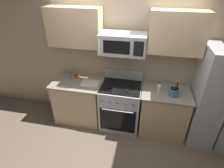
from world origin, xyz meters
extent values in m
plane|color=#6B5B4C|center=(0.00, 0.00, 0.00)|extent=(16.00, 16.00, 0.00)
cube|color=tan|center=(0.00, 1.11, 1.30)|extent=(8.00, 0.10, 2.60)
cube|color=tan|center=(-0.87, 0.71, 0.44)|extent=(0.93, 0.62, 0.88)
cube|color=gray|center=(-0.87, 0.71, 0.90)|extent=(0.97, 0.66, 0.03)
cube|color=#B2B5BA|center=(0.00, 0.71, 0.46)|extent=(0.76, 0.66, 0.91)
cube|color=black|center=(0.00, 0.38, 0.36)|extent=(0.67, 0.01, 0.51)
cylinder|color=#B2B5BA|center=(0.00, 0.35, 0.62)|extent=(0.57, 0.02, 0.02)
cube|color=black|center=(0.00, 0.71, 0.92)|extent=(0.73, 0.59, 0.02)
cube|color=#B2B5BA|center=(0.00, 1.01, 1.00)|extent=(0.76, 0.06, 0.18)
torus|color=black|center=(-0.18, 0.57, 0.93)|extent=(0.17, 0.17, 0.02)
torus|color=black|center=(0.18, 0.57, 0.93)|extent=(0.17, 0.17, 0.02)
torus|color=black|center=(-0.18, 0.85, 0.93)|extent=(0.17, 0.17, 0.02)
torus|color=black|center=(0.18, 0.85, 0.93)|extent=(0.17, 0.17, 0.02)
cylinder|color=#4C4C51|center=(-0.27, 0.37, 0.79)|extent=(0.04, 0.02, 0.04)
cylinder|color=#4C4C51|center=(-0.14, 0.37, 0.79)|extent=(0.04, 0.02, 0.04)
cylinder|color=#4C4C51|center=(0.00, 0.37, 0.79)|extent=(0.04, 0.02, 0.04)
cylinder|color=#4C4C51|center=(0.14, 0.37, 0.79)|extent=(0.04, 0.02, 0.04)
cylinder|color=#4C4C51|center=(0.27, 0.37, 0.79)|extent=(0.04, 0.02, 0.04)
cube|color=tan|center=(0.83, 0.71, 0.44)|extent=(0.84, 0.62, 0.88)
cube|color=gray|center=(0.83, 0.71, 0.90)|extent=(0.88, 0.66, 0.03)
cube|color=#B2B5BA|center=(1.72, 0.70, 0.90)|extent=(0.87, 0.73, 1.80)
cube|color=#B2B5BA|center=(0.00, 0.74, 1.73)|extent=(0.77, 0.40, 0.33)
cube|color=black|center=(-0.07, 0.54, 1.73)|extent=(0.42, 0.01, 0.21)
cube|color=black|center=(0.28, 0.54, 1.73)|extent=(0.15, 0.01, 0.23)
cylinder|color=#B2B5BA|center=(-0.34, 0.51, 1.73)|extent=(0.02, 0.02, 0.23)
cube|color=tan|center=(-0.88, 0.89, 1.92)|extent=(0.96, 0.34, 0.67)
cube|color=tan|center=(0.83, 0.89, 1.92)|extent=(0.87, 0.34, 0.67)
cylinder|color=teal|center=(0.93, 0.63, 0.98)|extent=(0.17, 0.17, 0.14)
cylinder|color=black|center=(0.93, 0.63, 0.99)|extent=(0.14, 0.14, 0.12)
cylinder|color=olive|center=(0.93, 0.63, 1.09)|extent=(0.08, 0.05, 0.30)
cylinder|color=black|center=(0.96, 0.62, 1.06)|extent=(0.03, 0.07, 0.25)
cylinder|color=orange|center=(0.97, 0.64, 1.08)|extent=(0.03, 0.04, 0.29)
cone|color=#9E7A4C|center=(-0.97, 0.87, 0.94)|extent=(0.19, 0.19, 0.06)
torus|color=#9E7A4C|center=(-0.97, 0.87, 0.97)|extent=(0.20, 0.20, 0.01)
sphere|color=red|center=(-0.96, 0.87, 0.97)|extent=(0.08, 0.08, 0.08)
sphere|color=orange|center=(-0.97, 0.88, 0.97)|extent=(0.07, 0.07, 0.07)
cube|color=silver|center=(-0.60, 0.70, 0.92)|extent=(0.35, 0.28, 0.02)
cylinder|color=silver|center=(0.68, 0.70, 0.97)|extent=(0.06, 0.06, 0.13)
cone|color=silver|center=(0.68, 0.70, 1.06)|extent=(0.06, 0.06, 0.04)
cylinder|color=black|center=(0.68, 0.70, 1.08)|extent=(0.03, 0.03, 0.01)
camera|label=1|loc=(0.42, -2.07, 2.67)|focal=28.50mm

